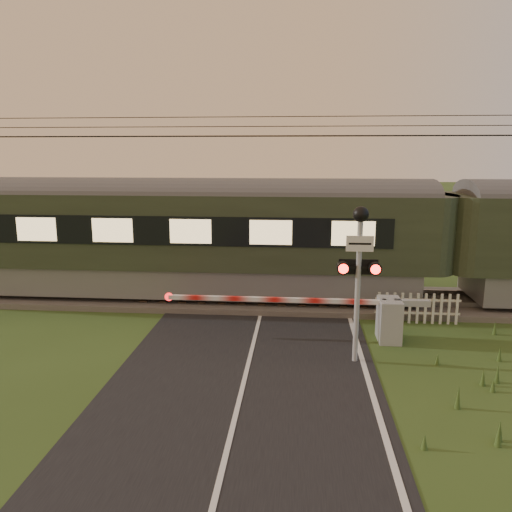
# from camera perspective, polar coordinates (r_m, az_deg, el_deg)

# --- Properties ---
(ground) EXTENTS (160.00, 160.00, 0.00)m
(ground) POSITION_cam_1_polar(r_m,az_deg,el_deg) (11.13, -1.55, -14.85)
(ground) COLOR #32491C
(ground) RESTS_ON ground
(road) EXTENTS (6.00, 140.00, 0.03)m
(road) POSITION_cam_1_polar(r_m,az_deg,el_deg) (10.91, -1.60, -15.35)
(road) COLOR black
(road) RESTS_ON ground
(track_bed) EXTENTS (140.00, 3.40, 0.39)m
(track_bed) POSITION_cam_1_polar(r_m,az_deg,el_deg) (17.14, 0.92, -4.92)
(track_bed) COLOR #47423D
(track_bed) RESTS_ON ground
(overhead_wires) EXTENTS (120.00, 0.62, 0.62)m
(overhead_wires) POSITION_cam_1_polar(r_m,az_deg,el_deg) (16.44, 0.99, 14.33)
(overhead_wires) COLOR black
(overhead_wires) RESTS_ON ground
(train) EXTENTS (41.18, 2.84, 3.83)m
(train) POSITION_cam_1_polar(r_m,az_deg,el_deg) (17.27, 20.83, 1.71)
(train) COLOR slate
(train) RESTS_ON ground
(boom_gate) EXTENTS (7.18, 0.89, 1.18)m
(boom_gate) POSITION_cam_1_polar(r_m,az_deg,el_deg) (13.88, 13.61, -6.79)
(boom_gate) COLOR gray
(boom_gate) RESTS_ON ground
(crossing_signal) EXTENTS (0.96, 0.37, 3.78)m
(crossing_signal) POSITION_cam_1_polar(r_m,az_deg,el_deg) (11.85, 11.69, -0.10)
(crossing_signal) COLOR gray
(crossing_signal) RESTS_ON ground
(picket_fence) EXTENTS (2.49, 0.08, 0.92)m
(picket_fence) POSITION_cam_1_polar(r_m,az_deg,el_deg) (15.58, 17.98, -5.69)
(picket_fence) COLOR silver
(picket_fence) RESTS_ON ground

